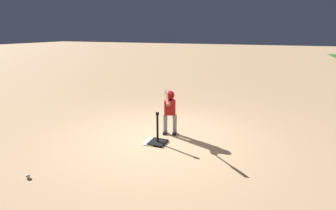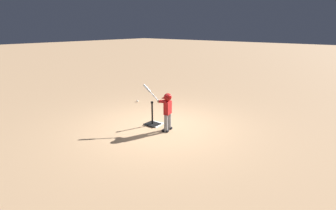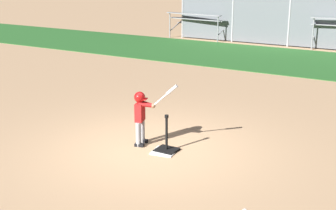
{
  "view_description": "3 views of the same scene",
  "coord_description": "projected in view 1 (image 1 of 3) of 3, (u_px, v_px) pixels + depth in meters",
  "views": [
    {
      "loc": [
        5.19,
        2.31,
        2.43
      ],
      "look_at": [
        0.18,
        0.29,
        0.9
      ],
      "focal_mm": 28.0,
      "sensor_mm": 36.0,
      "label": 1
    },
    {
      "loc": [
        -4.77,
        5.39,
        2.8
      ],
      "look_at": [
        -0.26,
        -0.04,
        0.69
      ],
      "focal_mm": 28.0,
      "sensor_mm": 36.0,
      "label": 2
    },
    {
      "loc": [
        4.48,
        -7.09,
        3.39
      ],
      "look_at": [
        0.13,
        0.33,
        0.83
      ],
      "focal_mm": 50.0,
      "sensor_mm": 36.0,
      "label": 3
    }
  ],
  "objects": [
    {
      "name": "ground_plane",
      "position": [
        160.0,
        139.0,
        6.13
      ],
      "size": [
        90.0,
        90.0,
        0.0
      ],
      "primitive_type": "plane",
      "color": "tan"
    },
    {
      "name": "baseball",
      "position": [
        28.0,
        176.0,
        4.47
      ],
      "size": [
        0.07,
        0.07,
        0.07
      ],
      "primitive_type": "sphere",
      "color": "white",
      "rests_on": "ground_plane"
    },
    {
      "name": "home_plate",
      "position": [
        155.0,
        142.0,
        5.91
      ],
      "size": [
        0.5,
        0.5,
        0.02
      ],
      "primitive_type": "cube",
      "rotation": [
        0.0,
        0.0,
        0.15
      ],
      "color": "white",
      "rests_on": "ground_plane"
    },
    {
      "name": "batting_tee",
      "position": [
        158.0,
        139.0,
        5.85
      ],
      "size": [
        0.4,
        0.36,
        0.72
      ],
      "color": "black",
      "rests_on": "ground_plane"
    },
    {
      "name": "batter_child",
      "position": [
        170.0,
        107.0,
        6.21
      ],
      "size": [
        0.86,
        0.39,
        1.27
      ],
      "color": "gray",
      "rests_on": "ground_plane"
    }
  ]
}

